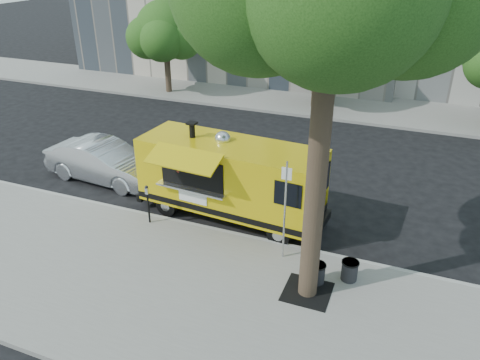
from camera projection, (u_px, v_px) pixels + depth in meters
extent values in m
plane|color=black|center=(251.00, 224.00, 15.35)|extent=(120.00, 120.00, 0.00)
cube|color=gray|center=(197.00, 298.00, 11.99)|extent=(60.00, 6.00, 0.15)
cube|color=#999993|center=(241.00, 236.00, 14.54)|extent=(60.00, 0.14, 0.16)
cube|color=gray|center=(334.00, 105.00, 26.53)|extent=(60.00, 5.00, 0.15)
cylinder|color=#33261C|center=(316.00, 180.00, 10.64)|extent=(0.48, 0.48, 6.50)
cube|color=black|center=(307.00, 292.00, 12.09)|extent=(1.20, 1.20, 0.02)
cylinder|color=#33261C|center=(168.00, 70.00, 28.22)|extent=(0.36, 0.36, 2.60)
sphere|color=#1B4312|center=(165.00, 30.00, 27.17)|extent=(3.42, 3.42, 3.42)
cylinder|color=#33261C|center=(315.00, 83.00, 25.58)|extent=(0.36, 0.36, 2.60)
sphere|color=#1B4312|center=(319.00, 38.00, 24.50)|extent=(3.60, 3.60, 3.60)
cylinder|color=silver|center=(285.00, 211.00, 12.81)|extent=(0.06, 0.06, 3.00)
cube|color=white|center=(287.00, 174.00, 12.29)|extent=(0.28, 0.02, 0.35)
cylinder|color=black|center=(149.00, 208.00, 14.92)|extent=(0.06, 0.06, 1.05)
cube|color=silver|center=(147.00, 191.00, 14.64)|extent=(0.10, 0.08, 0.22)
sphere|color=black|center=(146.00, 187.00, 14.58)|extent=(0.11, 0.11, 0.11)
cube|color=gold|center=(231.00, 175.00, 15.09)|extent=(6.10, 2.46, 2.16)
cube|color=black|center=(231.00, 199.00, 15.48)|extent=(6.13, 2.48, 0.20)
cube|color=black|center=(319.00, 227.00, 14.39)|extent=(0.32, 1.93, 0.28)
cube|color=black|center=(155.00, 187.00, 16.79)|extent=(0.32, 1.93, 0.28)
cube|color=black|center=(321.00, 184.00, 13.76)|extent=(0.17, 1.62, 0.87)
cylinder|color=black|center=(279.00, 234.00, 14.12)|extent=(0.75, 0.31, 0.73)
cylinder|color=black|center=(298.00, 209.00, 15.48)|extent=(0.75, 0.31, 0.73)
cylinder|color=black|center=(167.00, 205.00, 15.71)|extent=(0.75, 0.31, 0.73)
cylinder|color=black|center=(193.00, 185.00, 17.07)|extent=(0.75, 0.31, 0.73)
cube|color=black|center=(193.00, 172.00, 14.50)|extent=(2.21, 0.34, 0.96)
cube|color=silver|center=(191.00, 189.00, 14.60)|extent=(2.42, 0.53, 0.06)
cube|color=gold|center=(183.00, 159.00, 13.81)|extent=(2.36, 1.04, 0.39)
cube|color=white|center=(193.00, 196.00, 14.79)|extent=(1.01, 0.12, 0.46)
cylinder|color=black|center=(192.00, 131.00, 15.04)|extent=(0.18, 0.18, 0.51)
sphere|color=silver|center=(223.00, 139.00, 14.88)|extent=(0.51, 0.51, 0.51)
sphere|color=maroon|center=(184.00, 167.00, 14.95)|extent=(0.77, 0.77, 0.77)
cylinder|color=#FF590C|center=(180.00, 174.00, 14.82)|extent=(0.32, 0.13, 0.31)
imported|color=silver|center=(104.00, 162.00, 17.89)|extent=(4.83, 2.00, 1.56)
cylinder|color=black|center=(317.00, 273.00, 12.34)|extent=(0.43, 0.43, 0.57)
cylinder|color=black|center=(317.00, 265.00, 12.22)|extent=(0.47, 0.47, 0.04)
cylinder|color=black|center=(350.00, 271.00, 12.44)|extent=(0.43, 0.43, 0.56)
cylinder|color=black|center=(351.00, 262.00, 12.32)|extent=(0.47, 0.47, 0.04)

